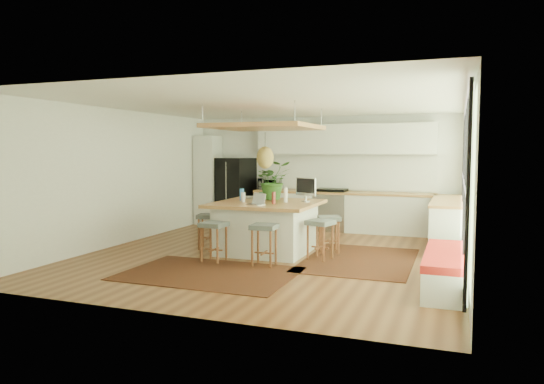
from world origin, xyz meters
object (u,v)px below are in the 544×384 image
at_px(stool_right_back, 329,233).
at_px(stool_left_side, 208,230).
at_px(stool_near_right, 264,244).
at_px(stool_near_left, 214,241).
at_px(laptop, 255,198).
at_px(microwave, 270,182).
at_px(island, 267,227).
at_px(island_plant, 273,185).
at_px(stool_right_front, 320,239).
at_px(fridge, 236,189).
at_px(monitor, 306,188).

bearing_deg(stool_right_back, stool_left_side, -169.20).
distance_m(stool_near_right, stool_left_side, 1.84).
xyz_separation_m(stool_near_left, stool_near_right, (0.90, 0.03, 0.00)).
xyz_separation_m(laptop, microwave, (-1.01, 3.42, 0.05)).
xyz_separation_m(stool_left_side, microwave, (0.14, 2.98, 0.75)).
xyz_separation_m(island, stool_near_right, (0.38, -1.10, -0.11)).
bearing_deg(stool_near_right, stool_right_back, 63.14).
bearing_deg(stool_near_left, island_plant, 74.35).
bearing_deg(laptop, microwave, 126.24).
relative_size(stool_near_right, laptop, 2.23).
distance_m(stool_right_back, stool_left_side, 2.31).
relative_size(stool_right_front, stool_right_back, 1.02).
height_order(stool_left_side, microwave, microwave).
distance_m(island, stool_left_side, 1.17).
distance_m(stool_near_right, island_plant, 1.89).
height_order(stool_near_right, stool_right_back, stool_near_right).
xyz_separation_m(fridge, monitor, (2.61, -2.57, 0.26)).
distance_m(stool_near_right, laptop, 0.98).
xyz_separation_m(monitor, microwave, (-1.69, 2.58, -0.09)).
height_order(stool_right_back, island_plant, island_plant).
bearing_deg(fridge, laptop, -43.29).
bearing_deg(stool_near_right, island_plant, 105.18).
height_order(stool_right_front, monitor, monitor).
bearing_deg(stool_right_back, island, -163.02).
xyz_separation_m(microwave, island_plant, (0.96, -2.37, 0.12)).
xyz_separation_m(stool_near_right, stool_right_front, (0.74, 0.76, 0.00)).
distance_m(stool_near_left, stool_right_back, 2.19).
height_order(island, stool_right_back, island).
xyz_separation_m(island, stool_near_left, (-0.52, -1.13, -0.11)).
height_order(island, island_plant, island_plant).
relative_size(laptop, microwave, 0.58).
height_order(laptop, monitor, monitor).
bearing_deg(stool_right_back, monitor, -176.07).
bearing_deg(island_plant, laptop, -87.24).
bearing_deg(monitor, stool_right_front, -28.29).
bearing_deg(fridge, stool_left_side, -58.19).
bearing_deg(microwave, fridge, 175.85).
bearing_deg(stool_right_front, monitor, 125.07).
height_order(stool_left_side, island_plant, island_plant).
relative_size(stool_right_front, stool_left_side, 1.04).
relative_size(stool_near_left, microwave, 1.29).
relative_size(stool_near_left, monitor, 1.37).
distance_m(island, monitor, 1.03).
relative_size(laptop, monitor, 0.62).
relative_size(stool_right_front, laptop, 2.24).
distance_m(stool_right_front, microwave, 3.94).
height_order(island, stool_near_left, island).
bearing_deg(island_plant, monitor, -16.20).
relative_size(stool_right_front, microwave, 1.31).
xyz_separation_m(stool_near_right, island_plant, (-0.44, 1.62, 0.87)).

